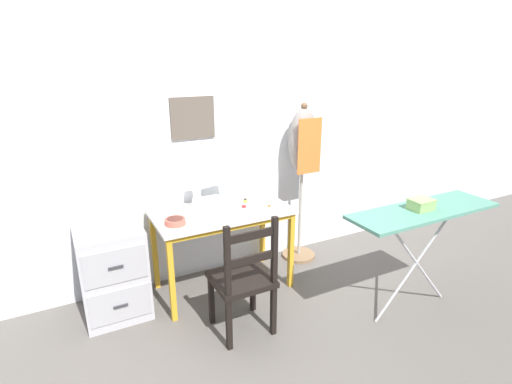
{
  "coord_description": "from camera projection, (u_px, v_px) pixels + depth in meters",
  "views": [
    {
      "loc": [
        -1.13,
        -2.49,
        1.89
      ],
      "look_at": [
        0.3,
        0.26,
        0.82
      ],
      "focal_mm": 28.0,
      "sensor_mm": 36.0,
      "label": 1
    }
  ],
  "objects": [
    {
      "name": "fabric_bowl",
      "position": [
        175.0,
        221.0,
        2.94
      ],
      "size": [
        0.16,
        0.16,
        0.05
      ],
      "color": "#B25647",
      "rests_on": "sewing_table"
    },
    {
      "name": "storage_box",
      "position": [
        421.0,
        204.0,
        2.84
      ],
      "size": [
        0.17,
        0.13,
        0.08
      ],
      "color": "#8EB266",
      "rests_on": "ironing_board"
    },
    {
      "name": "sewing_machine",
      "position": [
        216.0,
        190.0,
        3.25
      ],
      "size": [
        0.34,
        0.16,
        0.33
      ],
      "color": "white",
      "rests_on": "sewing_table"
    },
    {
      "name": "dress_form",
      "position": [
        303.0,
        152.0,
        3.61
      ],
      "size": [
        0.32,
        0.32,
        1.5
      ],
      "color": "#846647",
      "rests_on": "ground_plane"
    },
    {
      "name": "thread_spool_mid_table",
      "position": [
        245.0,
        201.0,
        3.36
      ],
      "size": [
        0.04,
        0.04,
        0.04
      ],
      "color": "yellow",
      "rests_on": "sewing_table"
    },
    {
      "name": "ground_plane",
      "position": [
        238.0,
        304.0,
        3.2
      ],
      "size": [
        14.0,
        14.0,
        0.0
      ],
      "primitive_type": "plane",
      "color": "#5B5651"
    },
    {
      "name": "wooden_chair",
      "position": [
        243.0,
        280.0,
        2.76
      ],
      "size": [
        0.4,
        0.38,
        0.9
      ],
      "color": "black",
      "rests_on": "ground_plane"
    },
    {
      "name": "ironing_board",
      "position": [
        423.0,
        215.0,
        2.88
      ],
      "size": [
        1.19,
        0.36,
        0.85
      ],
      "color": "#518E7A",
      "rests_on": "ground_plane"
    },
    {
      "name": "thread_spool_near_machine",
      "position": [
        244.0,
        206.0,
        3.26
      ],
      "size": [
        0.04,
        0.04,
        0.04
      ],
      "color": "red",
      "rests_on": "sewing_table"
    },
    {
      "name": "wall_back",
      "position": [
        203.0,
        133.0,
        3.33
      ],
      "size": [
        10.0,
        0.07,
        2.55
      ],
      "color": "silver",
      "rests_on": "ground_plane"
    },
    {
      "name": "filing_cabinet",
      "position": [
        113.0,
        272.0,
        2.98
      ],
      "size": [
        0.47,
        0.47,
        0.71
      ],
      "color": "#B7B7BC",
      "rests_on": "ground_plane"
    },
    {
      "name": "sewing_table",
      "position": [
        223.0,
        221.0,
        3.23
      ],
      "size": [
        1.1,
        0.59,
        0.7
      ],
      "color": "silver",
      "rests_on": "ground_plane"
    },
    {
      "name": "scissors",
      "position": [
        272.0,
        205.0,
        3.32
      ],
      "size": [
        0.14,
        0.04,
        0.01
      ],
      "color": "silver",
      "rests_on": "sewing_table"
    }
  ]
}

